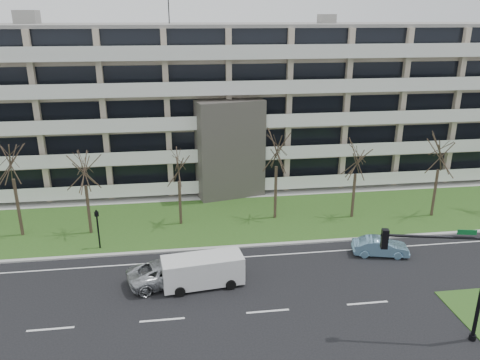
{
  "coord_description": "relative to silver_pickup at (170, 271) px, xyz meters",
  "views": [
    {
      "loc": [
        -4.66,
        -22.37,
        16.09
      ],
      "look_at": [
        -0.25,
        10.0,
        4.52
      ],
      "focal_mm": 35.0,
      "sensor_mm": 36.0,
      "label": 1
    }
  ],
  "objects": [
    {
      "name": "silver_pickup",
      "position": [
        0.0,
        0.0,
        0.0
      ],
      "size": [
        5.79,
        3.86,
        1.48
      ],
      "primitive_type": "imported",
      "rotation": [
        0.0,
        0.0,
        1.86
      ],
      "color": "#B1B4B9",
      "rests_on": "ground"
    },
    {
      "name": "ground",
      "position": [
        5.56,
        -3.99,
        -0.74
      ],
      "size": [
        160.0,
        160.0,
        0.0
      ],
      "primitive_type": "plane",
      "color": "black",
      "rests_on": "ground"
    },
    {
      "name": "traffic_signal",
      "position": [
        13.97,
        -7.5,
        3.35
      ],
      "size": [
        5.35,
        1.46,
        6.31
      ],
      "rotation": [
        0.0,
        0.0,
        -0.22
      ],
      "color": "black",
      "rests_on": "ground"
    },
    {
      "name": "sidewalk",
      "position": [
        5.56,
        14.51,
        -0.7
      ],
      "size": [
        90.0,
        2.0,
        0.08
      ],
      "primitive_type": "cube",
      "color": "#B2B2AD",
      "rests_on": "ground"
    },
    {
      "name": "tree_4",
      "position": [
        8.64,
        8.79,
        5.57
      ],
      "size": [
        4.06,
        4.06,
        8.11
      ],
      "color": "#382B21",
      "rests_on": "ground"
    },
    {
      "name": "tree_5",
      "position": [
        15.09,
        8.1,
        4.56
      ],
      "size": [
        3.41,
        3.41,
        6.82
      ],
      "color": "#382B21",
      "rests_on": "ground"
    },
    {
      "name": "tree_3",
      "position": [
        0.82,
        8.65,
        4.39
      ],
      "size": [
        3.3,
        3.3,
        6.6
      ],
      "color": "#382B21",
      "rests_on": "ground"
    },
    {
      "name": "curb",
      "position": [
        5.56,
        4.01,
        -0.68
      ],
      "size": [
        90.0,
        0.35,
        0.12
      ],
      "primitive_type": "cube",
      "color": "#B2B2AD",
      "rests_on": "ground"
    },
    {
      "name": "lane_edge_line",
      "position": [
        5.56,
        2.51,
        -0.73
      ],
      "size": [
        90.0,
        0.12,
        0.01
      ],
      "primitive_type": "cube",
      "color": "white",
      "rests_on": "ground"
    },
    {
      "name": "grass_verge",
      "position": [
        5.56,
        9.01,
        -0.71
      ],
      "size": [
        90.0,
        10.0,
        0.06
      ],
      "primitive_type": "cube",
      "color": "#2B541C",
      "rests_on": "ground"
    },
    {
      "name": "pedestrian_signal",
      "position": [
        -5.1,
        5.18,
        1.2
      ],
      "size": [
        0.34,
        0.29,
        3.05
      ],
      "rotation": [
        0.0,
        0.0,
        0.28
      ],
      "color": "black",
      "rests_on": "ground"
    },
    {
      "name": "tree_2",
      "position": [
        -6.16,
        7.89,
        4.78
      ],
      "size": [
        3.55,
        3.55,
        7.1
      ],
      "color": "#382B21",
      "rests_on": "ground"
    },
    {
      "name": "apartment_building",
      "position": [
        5.55,
        21.33,
        6.88
      ],
      "size": [
        60.5,
        15.1,
        18.75
      ],
      "color": "tan",
      "rests_on": "ground"
    },
    {
      "name": "tree_6",
      "position": [
        21.9,
        7.46,
        4.98
      ],
      "size": [
        3.68,
        3.68,
        7.35
      ],
      "color": "#382B21",
      "rests_on": "ground"
    },
    {
      "name": "white_van",
      "position": [
        2.11,
        -0.67,
        0.43
      ],
      "size": [
        5.21,
        2.52,
        1.95
      ],
      "rotation": [
        0.0,
        0.0,
        0.12
      ],
      "color": "white",
      "rests_on": "ground"
    },
    {
      "name": "blue_sedan",
      "position": [
        14.71,
        1.53,
        -0.1
      ],
      "size": [
        4.07,
        2.15,
        1.28
      ],
      "primitive_type": "imported",
      "rotation": [
        0.0,
        0.0,
        1.35
      ],
      "color": "#7EB5DB",
      "rests_on": "ground"
    },
    {
      "name": "tree_1",
      "position": [
        -11.34,
        8.2,
        5.68
      ],
      "size": [
        4.13,
        4.13,
        8.25
      ],
      "color": "#382B21",
      "rests_on": "ground"
    }
  ]
}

